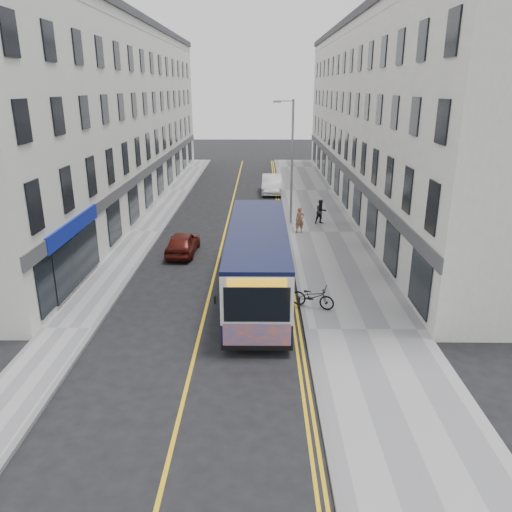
{
  "coord_description": "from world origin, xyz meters",
  "views": [
    {
      "loc": [
        2.26,
        -18.06,
        8.76
      ],
      "look_at": [
        2.06,
        2.9,
        1.6
      ],
      "focal_mm": 35.0,
      "sensor_mm": 36.0,
      "label": 1
    }
  ],
  "objects_px": {
    "streetlamp": "(291,159)",
    "city_bus": "(258,259)",
    "pedestrian_near": "(300,220)",
    "bicycle": "(313,297)",
    "car_white": "(272,184)",
    "car_maroon": "(183,243)",
    "pedestrian_far": "(321,212)"
  },
  "relations": [
    {
      "from": "bicycle",
      "to": "pedestrian_near",
      "type": "distance_m",
      "value": 11.14
    },
    {
      "from": "pedestrian_near",
      "to": "pedestrian_far",
      "type": "relative_size",
      "value": 0.99
    },
    {
      "from": "bicycle",
      "to": "pedestrian_far",
      "type": "xyz_separation_m",
      "value": [
        1.82,
        13.24,
        0.32
      ]
    },
    {
      "from": "pedestrian_near",
      "to": "pedestrian_far",
      "type": "xyz_separation_m",
      "value": [
        1.54,
        2.11,
        0.01
      ]
    },
    {
      "from": "pedestrian_far",
      "to": "car_white",
      "type": "height_order",
      "value": "pedestrian_far"
    },
    {
      "from": "streetlamp",
      "to": "car_maroon",
      "type": "height_order",
      "value": "streetlamp"
    },
    {
      "from": "city_bus",
      "to": "bicycle",
      "type": "relative_size",
      "value": 5.87
    },
    {
      "from": "pedestrian_near",
      "to": "car_white",
      "type": "height_order",
      "value": "pedestrian_near"
    },
    {
      "from": "city_bus",
      "to": "bicycle",
      "type": "height_order",
      "value": "city_bus"
    },
    {
      "from": "bicycle",
      "to": "pedestrian_far",
      "type": "distance_m",
      "value": 13.37
    },
    {
      "from": "car_white",
      "to": "city_bus",
      "type": "bearing_deg",
      "value": -91.41
    },
    {
      "from": "streetlamp",
      "to": "car_white",
      "type": "relative_size",
      "value": 1.7
    },
    {
      "from": "city_bus",
      "to": "pedestrian_far",
      "type": "relative_size",
      "value": 6.73
    },
    {
      "from": "car_white",
      "to": "car_maroon",
      "type": "relative_size",
      "value": 1.27
    },
    {
      "from": "streetlamp",
      "to": "bicycle",
      "type": "xyz_separation_m",
      "value": [
        0.23,
        -13.29,
        -3.78
      ]
    },
    {
      "from": "bicycle",
      "to": "car_maroon",
      "type": "relative_size",
      "value": 0.49
    },
    {
      "from": "car_maroon",
      "to": "car_white",
      "type": "bearing_deg",
      "value": -104.96
    },
    {
      "from": "streetlamp",
      "to": "city_bus",
      "type": "distance_m",
      "value": 12.28
    },
    {
      "from": "streetlamp",
      "to": "car_maroon",
      "type": "bearing_deg",
      "value": -135.36
    },
    {
      "from": "pedestrian_near",
      "to": "car_maroon",
      "type": "xyz_separation_m",
      "value": [
        -6.68,
        -3.93,
        -0.28
      ]
    },
    {
      "from": "bicycle",
      "to": "city_bus",
      "type": "bearing_deg",
      "value": 79.59
    },
    {
      "from": "pedestrian_near",
      "to": "city_bus",
      "type": "bearing_deg",
      "value": -119.44
    },
    {
      "from": "streetlamp",
      "to": "city_bus",
      "type": "xyz_separation_m",
      "value": [
        -2.02,
        -11.81,
        -2.68
      ]
    },
    {
      "from": "pedestrian_near",
      "to": "car_white",
      "type": "distance_m",
      "value": 12.71
    },
    {
      "from": "bicycle",
      "to": "pedestrian_near",
      "type": "relative_size",
      "value": 1.16
    },
    {
      "from": "streetlamp",
      "to": "pedestrian_far",
      "type": "height_order",
      "value": "streetlamp"
    },
    {
      "from": "pedestrian_near",
      "to": "streetlamp",
      "type": "bearing_deg",
      "value": 88.7
    },
    {
      "from": "pedestrian_near",
      "to": "bicycle",
      "type": "bearing_deg",
      "value": -106.17
    },
    {
      "from": "pedestrian_near",
      "to": "pedestrian_far",
      "type": "height_order",
      "value": "pedestrian_far"
    },
    {
      "from": "city_bus",
      "to": "car_maroon",
      "type": "distance_m",
      "value": 7.14
    },
    {
      "from": "streetlamp",
      "to": "pedestrian_far",
      "type": "xyz_separation_m",
      "value": [
        2.05,
        -0.05,
        -3.47
      ]
    },
    {
      "from": "city_bus",
      "to": "car_white",
      "type": "distance_m",
      "value": 22.32
    }
  ]
}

